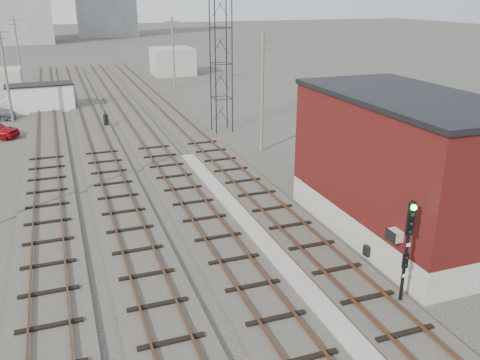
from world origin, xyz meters
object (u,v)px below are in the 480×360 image
signal_mast (408,244)px  car_silver (17,103)px  site_trailer (41,97)px  switch_stand (106,120)px

signal_mast → car_silver: signal_mast is taller
signal_mast → car_silver: bearing=109.7°
signal_mast → site_trailer: (-13.57, 43.00, -1.24)m
switch_stand → car_silver: switch_stand is taller
site_trailer → car_silver: (-2.48, 1.83, -0.81)m
signal_mast → switch_stand: size_ratio=3.14×
car_silver → signal_mast: bearing=-155.1°
site_trailer → signal_mast: bearing=-76.2°
signal_mast → switch_stand: 34.47m
switch_stand → car_silver: (-8.13, 11.34, -0.04)m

